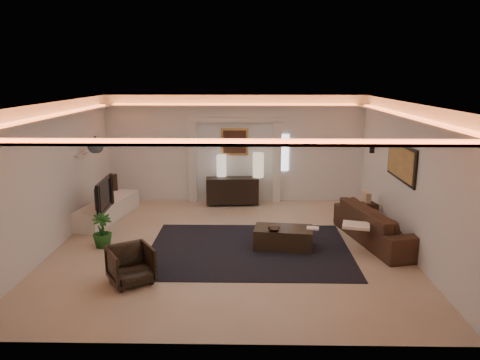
{
  "coord_description": "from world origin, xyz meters",
  "views": [
    {
      "loc": [
        0.38,
        -8.79,
        3.43
      ],
      "look_at": [
        0.2,
        0.6,
        1.25
      ],
      "focal_mm": 34.09,
      "sensor_mm": 36.0,
      "label": 1
    }
  ],
  "objects_px": {
    "armchair": "(131,265)",
    "coffee_table": "(283,238)",
    "sofa": "(381,225)",
    "console": "(232,190)"
  },
  "relations": [
    {
      "from": "coffee_table",
      "to": "armchair",
      "type": "relative_size",
      "value": 1.65
    },
    {
      "from": "armchair",
      "to": "sofa",
      "type": "bearing_deg",
      "value": -9.55
    },
    {
      "from": "sofa",
      "to": "armchair",
      "type": "height_order",
      "value": "sofa"
    },
    {
      "from": "console",
      "to": "sofa",
      "type": "relative_size",
      "value": 0.54
    },
    {
      "from": "armchair",
      "to": "coffee_table",
      "type": "bearing_deg",
      "value": -1.19
    },
    {
      "from": "console",
      "to": "armchair",
      "type": "relative_size",
      "value": 1.98
    },
    {
      "from": "sofa",
      "to": "coffee_table",
      "type": "distance_m",
      "value": 2.1
    },
    {
      "from": "console",
      "to": "armchair",
      "type": "bearing_deg",
      "value": -112.29
    },
    {
      "from": "console",
      "to": "coffee_table",
      "type": "xyz_separation_m",
      "value": [
        1.14,
        -3.1,
        -0.2
      ]
    },
    {
      "from": "sofa",
      "to": "armchair",
      "type": "relative_size",
      "value": 3.64
    }
  ]
}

